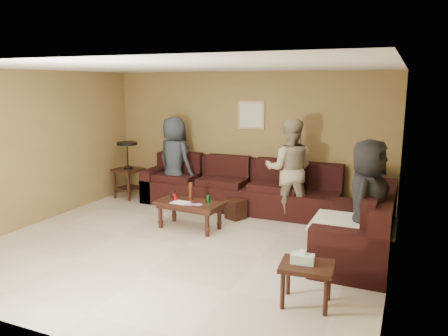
{
  "coord_description": "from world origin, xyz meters",
  "views": [
    {
      "loc": [
        2.87,
        -5.23,
        2.31
      ],
      "look_at": [
        0.25,
        0.85,
        1.0
      ],
      "focal_mm": 35.0,
      "sensor_mm": 36.0,
      "label": 1
    }
  ],
  "objects_px": {
    "end_table_left": "(128,169)",
    "person_left": "(175,160)",
    "person_right": "(367,204)",
    "coffee_table": "(189,206)",
    "person_middle": "(289,169)",
    "sectional_sofa": "(271,203)",
    "waste_bin": "(236,209)",
    "side_table_right": "(306,269)"
  },
  "relations": [
    {
      "from": "sectional_sofa",
      "to": "person_left",
      "type": "distance_m",
      "value": 2.19
    },
    {
      "from": "person_left",
      "to": "coffee_table",
      "type": "bearing_deg",
      "value": 146.92
    },
    {
      "from": "coffee_table",
      "to": "side_table_right",
      "type": "relative_size",
      "value": 1.84
    },
    {
      "from": "end_table_left",
      "to": "person_right",
      "type": "bearing_deg",
      "value": -18.64
    },
    {
      "from": "end_table_left",
      "to": "person_middle",
      "type": "distance_m",
      "value": 3.34
    },
    {
      "from": "sectional_sofa",
      "to": "waste_bin",
      "type": "height_order",
      "value": "sectional_sofa"
    },
    {
      "from": "person_middle",
      "to": "person_left",
      "type": "bearing_deg",
      "value": -17.54
    },
    {
      "from": "coffee_table",
      "to": "end_table_left",
      "type": "relative_size",
      "value": 0.97
    },
    {
      "from": "sectional_sofa",
      "to": "waste_bin",
      "type": "bearing_deg",
      "value": -174.68
    },
    {
      "from": "sectional_sofa",
      "to": "person_right",
      "type": "relative_size",
      "value": 2.86
    },
    {
      "from": "person_left",
      "to": "person_right",
      "type": "height_order",
      "value": "person_left"
    },
    {
      "from": "coffee_table",
      "to": "person_middle",
      "type": "relative_size",
      "value": 0.64
    },
    {
      "from": "side_table_right",
      "to": "person_left",
      "type": "height_order",
      "value": "person_left"
    },
    {
      "from": "coffee_table",
      "to": "person_left",
      "type": "xyz_separation_m",
      "value": [
        -0.98,
        1.27,
        0.46
      ]
    },
    {
      "from": "side_table_right",
      "to": "waste_bin",
      "type": "height_order",
      "value": "side_table_right"
    },
    {
      "from": "person_middle",
      "to": "side_table_right",
      "type": "bearing_deg",
      "value": 94.78
    },
    {
      "from": "end_table_left",
      "to": "person_left",
      "type": "height_order",
      "value": "person_left"
    },
    {
      "from": "side_table_right",
      "to": "end_table_left",
      "type": "bearing_deg",
      "value": 146.02
    },
    {
      "from": "sectional_sofa",
      "to": "waste_bin",
      "type": "relative_size",
      "value": 13.88
    },
    {
      "from": "coffee_table",
      "to": "end_table_left",
      "type": "distance_m",
      "value": 2.36
    },
    {
      "from": "waste_bin",
      "to": "person_right",
      "type": "height_order",
      "value": "person_right"
    },
    {
      "from": "side_table_right",
      "to": "person_right",
      "type": "xyz_separation_m",
      "value": [
        0.46,
        1.28,
        0.42
      ]
    },
    {
      "from": "person_right",
      "to": "coffee_table",
      "type": "bearing_deg",
      "value": 91.67
    },
    {
      "from": "side_table_right",
      "to": "person_middle",
      "type": "height_order",
      "value": "person_middle"
    },
    {
      "from": "sectional_sofa",
      "to": "waste_bin",
      "type": "distance_m",
      "value": 0.63
    },
    {
      "from": "sectional_sofa",
      "to": "person_middle",
      "type": "relative_size",
      "value": 2.7
    },
    {
      "from": "waste_bin",
      "to": "coffee_table",
      "type": "bearing_deg",
      "value": -122.7
    },
    {
      "from": "person_right",
      "to": "waste_bin",
      "type": "bearing_deg",
      "value": 72.39
    },
    {
      "from": "end_table_left",
      "to": "coffee_table",
      "type": "bearing_deg",
      "value": -30.69
    },
    {
      "from": "waste_bin",
      "to": "person_right",
      "type": "relative_size",
      "value": 0.21
    },
    {
      "from": "person_left",
      "to": "person_middle",
      "type": "bearing_deg",
      "value": -164.57
    },
    {
      "from": "sectional_sofa",
      "to": "side_table_right",
      "type": "relative_size",
      "value": 7.81
    },
    {
      "from": "person_middle",
      "to": "sectional_sofa",
      "type": "bearing_deg",
      "value": 39.69
    },
    {
      "from": "sectional_sofa",
      "to": "end_table_left",
      "type": "height_order",
      "value": "end_table_left"
    },
    {
      "from": "person_left",
      "to": "person_middle",
      "type": "distance_m",
      "value": 2.3
    },
    {
      "from": "sectional_sofa",
      "to": "person_left",
      "type": "height_order",
      "value": "person_left"
    },
    {
      "from": "coffee_table",
      "to": "end_table_left",
      "type": "height_order",
      "value": "end_table_left"
    },
    {
      "from": "end_table_left",
      "to": "side_table_right",
      "type": "height_order",
      "value": "end_table_left"
    },
    {
      "from": "person_left",
      "to": "person_middle",
      "type": "xyz_separation_m",
      "value": [
        2.3,
        -0.15,
        0.03
      ]
    },
    {
      "from": "coffee_table",
      "to": "waste_bin",
      "type": "relative_size",
      "value": 3.28
    },
    {
      "from": "waste_bin",
      "to": "person_middle",
      "type": "relative_size",
      "value": 0.19
    },
    {
      "from": "waste_bin",
      "to": "person_middle",
      "type": "distance_m",
      "value": 1.13
    }
  ]
}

